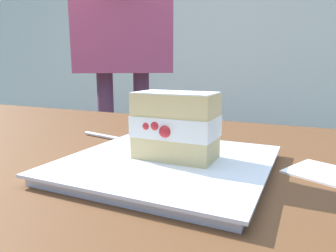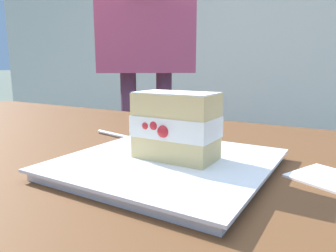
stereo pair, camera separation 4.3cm
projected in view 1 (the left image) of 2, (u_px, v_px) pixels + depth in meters
patio_table at (10, 214)px, 0.47m from camera, size 1.66×1.04×0.71m
dessert_plate at (168, 164)px, 0.44m from camera, size 0.28×0.28×0.02m
cake_slice at (176, 126)px, 0.44m from camera, size 0.12×0.07×0.09m
dessert_fork at (119, 139)px, 0.61m from camera, size 0.17×0.05×0.01m
paper_napkin at (336, 176)px, 0.41m from camera, size 0.14×0.12×0.00m
diner_person at (121, 14)px, 1.40m from camera, size 0.54×0.61×1.63m
patio_building at (159, 38)px, 4.33m from camera, size 4.53×2.49×2.50m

